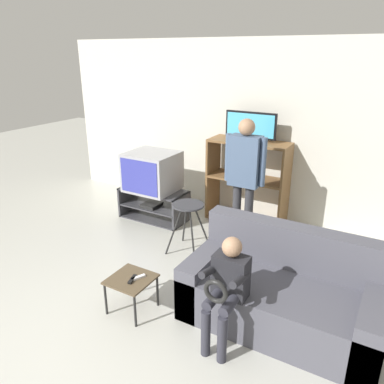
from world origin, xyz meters
name	(u,v)px	position (x,y,z in m)	size (l,w,h in m)	color
ground_plane	(53,372)	(0.00, 0.00, 0.00)	(18.00, 18.00, 0.00)	#B7B7AD
wall_back	(243,131)	(0.00, 3.74, 1.30)	(6.40, 0.06, 2.60)	beige
tv_stand	(154,204)	(-1.02, 2.83, 0.23)	(1.02, 0.47, 0.46)	#38383D
television_main	(152,171)	(-1.03, 2.84, 0.75)	(0.71, 0.65, 0.57)	#9E9EA3
media_shelf	(247,181)	(0.22, 3.45, 0.63)	(1.16, 0.44, 1.23)	brown
television_flat	(250,127)	(0.22, 3.47, 1.42)	(0.74, 0.20, 0.40)	black
folding_stool	(188,212)	(-0.05, 2.22, 0.55)	(0.45, 0.44, 0.66)	black
snack_table	(131,282)	(0.06, 0.94, 0.31)	(0.41, 0.41, 0.36)	brown
remote_control_black	(132,279)	(0.10, 0.93, 0.37)	(0.04, 0.14, 0.02)	black
remote_control_white	(138,277)	(0.12, 0.98, 0.37)	(0.04, 0.14, 0.02)	silver
couch	(282,294)	(1.38, 1.52, 0.29)	(1.76, 0.88, 0.87)	#4C4C56
person_standing_adult	(244,172)	(0.47, 2.72, 1.02)	(0.53, 0.20, 1.67)	#2D2D33
person_seated_child	(227,285)	(1.04, 1.01, 0.59)	(0.33, 0.43, 0.99)	#2D2D38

